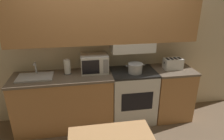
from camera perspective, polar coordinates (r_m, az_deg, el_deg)
name	(u,v)px	position (r m, az deg, el deg)	size (l,w,h in m)	color
ground_plane	(105,111)	(3.92, -2.08, -11.71)	(16.00, 16.00, 0.00)	brown
wall_back	(105,36)	(3.27, -2.06, 9.80)	(5.36, 0.38, 2.55)	beige
lower_counter_main	(64,102)	(3.42, -13.47, -8.75)	(1.57, 0.61, 0.92)	#B27A47
lower_counter_right_stub	(171,93)	(3.75, 16.42, -6.19)	(0.66, 0.61, 0.92)	#B27A47
stove_range	(132,96)	(3.52, 5.85, -7.30)	(0.74, 0.58, 0.92)	silver
cooking_pot	(135,68)	(3.23, 6.67, 0.61)	(0.32, 0.24, 0.16)	#B7BABF
microwave	(94,63)	(3.25, -5.08, 1.91)	(0.43, 0.34, 0.29)	silver
toaster	(173,64)	(3.52, 17.00, 1.77)	(0.32, 0.18, 0.18)	silver
sink_basin	(35,77)	(3.27, -21.11, -1.80)	(0.53, 0.33, 0.22)	#B7BABF
paper_towel_roll	(67,67)	(3.24, -12.68, 0.92)	(0.12, 0.12, 0.24)	black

